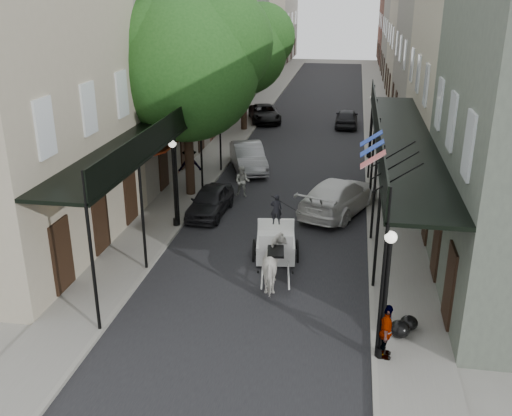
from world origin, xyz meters
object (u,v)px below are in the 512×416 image
at_px(carriage, 276,228).
at_px(car_right_near, 339,196).
at_px(car_left_far, 265,113).
at_px(car_left_mid, 248,157).
at_px(car_left_near, 210,201).
at_px(pedestrian_sidewalk_right, 386,332).
at_px(car_right_far, 347,118).
at_px(tree_far, 249,46).
at_px(lamppost_right_near, 386,294).
at_px(horse, 276,264).
at_px(pedestrian_walking, 242,182).
at_px(lamppost_left, 174,182).
at_px(pedestrian_sidewalk_left, 190,166).
at_px(lamppost_right_far, 371,125).
at_px(tree_near, 195,60).

height_order(carriage, car_right_near, carriage).
bearing_deg(car_left_far, car_right_near, -86.48).
bearing_deg(car_left_mid, car_left_near, -112.63).
xyz_separation_m(pedestrian_sidewalk_right, car_right_far, (-1.60, 28.44, -0.24)).
xyz_separation_m(tree_far, car_left_far, (0.65, 2.96, -5.19)).
height_order(car_left_near, car_right_near, car_right_near).
distance_m(car_right_near, car_right_far, 17.44).
distance_m(lamppost_right_near, car_left_near, 12.20).
relative_size(horse, pedestrian_walking, 1.29).
xyz_separation_m(lamppost_right_near, pedestrian_sidewalk_right, (0.10, 0.00, -1.13)).
xyz_separation_m(lamppost_left, car_left_far, (0.50, 21.14, -1.41)).
bearing_deg(horse, car_left_far, -87.90).
height_order(lamppost_right_near, pedestrian_walking, lamppost_right_near).
bearing_deg(horse, pedestrian_sidewalk_left, -67.06).
bearing_deg(car_left_far, tree_far, -117.64).
distance_m(pedestrian_sidewalk_left, car_right_near, 7.97).
bearing_deg(carriage, lamppost_right_far, 67.42).
bearing_deg(car_right_far, carriage, 84.61).
distance_m(tree_near, carriage, 9.28).
xyz_separation_m(car_left_near, car_left_far, (-0.54, 19.36, 0.01)).
relative_size(tree_far, horse, 4.40).
height_order(carriage, car_right_far, carriage).
bearing_deg(car_right_far, pedestrian_sidewalk_right, 93.51).
height_order(tree_far, pedestrian_walking, tree_far).
bearing_deg(pedestrian_sidewalk_right, lamppost_left, 49.69).
relative_size(lamppost_right_far, car_right_far, 0.94).
relative_size(lamppost_right_near, pedestrian_walking, 2.44).
relative_size(tree_far, lamppost_left, 2.32).
distance_m(pedestrian_sidewalk_right, car_right_far, 28.49).
bearing_deg(car_left_mid, pedestrian_walking, -102.10).
height_order(tree_near, carriage, tree_near).
relative_size(tree_near, carriage, 3.48).
height_order(lamppost_right_near, car_left_mid, lamppost_right_near).
xyz_separation_m(tree_far, horse, (4.97, -22.54, -5.01)).
relative_size(horse, car_left_far, 0.42).
height_order(car_left_mid, car_left_far, car_left_mid).
bearing_deg(tree_far, car_right_far, 18.31).
bearing_deg(carriage, car_left_far, 92.33).
bearing_deg(pedestrian_sidewalk_left, car_left_near, 98.24).
relative_size(car_left_near, car_right_near, 0.70).
bearing_deg(pedestrian_walking, car_left_mid, 100.03).
bearing_deg(pedestrian_sidewalk_right, lamppost_right_near, 93.64).
bearing_deg(car_left_mid, lamppost_right_far, 7.50).
relative_size(tree_near, lamppost_right_near, 2.60).
height_order(lamppost_right_near, carriage, lamppost_right_near).
xyz_separation_m(carriage, car_right_far, (2.21, 22.25, -0.40)).
height_order(pedestrian_walking, car_right_near, car_right_near).
distance_m(pedestrian_sidewalk_left, pedestrian_sidewalk_right, 16.24).
height_order(lamppost_left, car_left_mid, lamppost_left).
relative_size(car_left_mid, car_right_near, 0.86).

